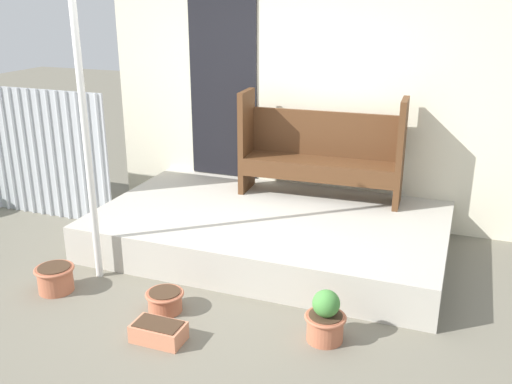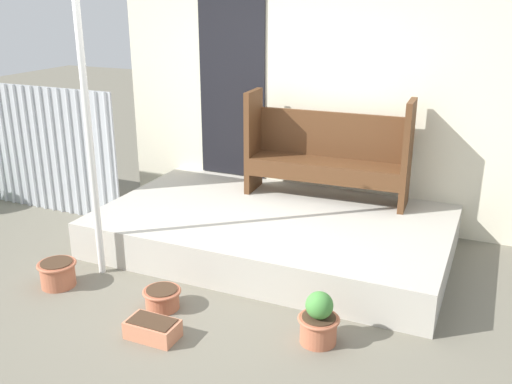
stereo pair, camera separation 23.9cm
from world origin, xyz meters
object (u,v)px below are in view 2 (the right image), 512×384
Objects in this scene: support_post at (90,143)px; flower_pot_right at (319,321)px; flower_pot_left at (58,273)px; planter_box_rect at (153,329)px; bench at (327,149)px; flower_pot_middle at (162,297)px.

support_post is 6.01× the size of flower_pot_right.
flower_pot_left is 0.87× the size of planter_box_rect.
flower_pot_left is at bearing 164.20° from planter_box_rect.
flower_pot_middle is (-0.69, -2.10, -0.78)m from bench.
support_post is 1.66m from planter_box_rect.
flower_pot_left is at bearing -116.47° from support_post.
bench is 5.45× the size of flower_pot_middle.
planter_box_rect is at bearing -104.80° from bench.
bench reaches higher than planter_box_rect.
planter_box_rect is (1.18, -0.33, -0.05)m from flower_pot_left.
flower_pot_left is 1.23m from planter_box_rect.
support_post is at bearing 159.56° from flower_pot_middle.
support_post is at bearing 63.53° from flower_pot_left.
flower_pot_middle is at bearing -20.44° from support_post.
bench is at bearing 71.70° from flower_pot_middle.
bench reaches higher than flower_pot_right.
flower_pot_right is at bearing 2.47° from flower_pot_middle.
flower_pot_right reaches higher than flower_pot_middle.
bench is at bearing 106.17° from flower_pot_right.
flower_pot_left is 1.07× the size of flower_pot_middle.
support_post reaches higher than bench.
planter_box_rect is (0.16, -0.38, -0.02)m from flower_pot_middle.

